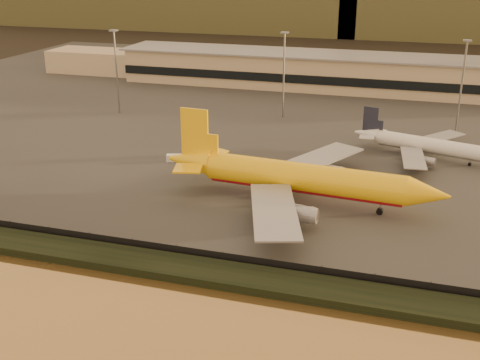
% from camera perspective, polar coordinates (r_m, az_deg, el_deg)
% --- Properties ---
extents(ground, '(900.00, 900.00, 0.00)m').
position_cam_1_polar(ground, '(109.57, -0.46, -4.82)').
color(ground, black).
rests_on(ground, ground).
extents(embankment, '(320.00, 7.00, 1.40)m').
position_cam_1_polar(embankment, '(95.02, -3.58, -8.69)').
color(embankment, black).
rests_on(embankment, ground).
extents(tarmac, '(320.00, 220.00, 0.20)m').
position_cam_1_polar(tarmac, '(197.25, 7.91, 6.77)').
color(tarmac, '#2D2D2D').
rests_on(tarmac, ground).
extents(perimeter_fence, '(300.00, 0.05, 2.20)m').
position_cam_1_polar(perimeter_fence, '(98.01, -2.76, -7.28)').
color(perimeter_fence, black).
rests_on(perimeter_fence, tarmac).
extents(terminal_building, '(202.00, 25.00, 12.60)m').
position_cam_1_polar(terminal_building, '(227.88, 5.64, 10.34)').
color(terminal_building, tan).
rests_on(terminal_building, tarmac).
extents(apron_light_masts, '(152.20, 12.20, 25.40)m').
position_cam_1_polar(apron_light_masts, '(172.74, 12.02, 9.81)').
color(apron_light_masts, slate).
rests_on(apron_light_masts, tarmac).
extents(dhl_cargo_jet, '(57.75, 56.41, 17.24)m').
position_cam_1_polar(dhl_cargo_jet, '(119.78, 5.62, 0.16)').
color(dhl_cargo_jet, yellow).
rests_on(dhl_cargo_jet, tarmac).
extents(white_narrowbody_jet, '(36.73, 35.04, 10.73)m').
position_cam_1_polar(white_narrowbody_jet, '(153.03, 17.28, 3.16)').
color(white_narrowbody_jet, silver).
rests_on(white_narrowbody_jet, tarmac).
extents(gse_vehicle_yellow, '(4.16, 2.91, 1.71)m').
position_cam_1_polar(gse_vehicle_yellow, '(136.61, 4.76, 0.92)').
color(gse_vehicle_yellow, yellow).
rests_on(gse_vehicle_yellow, tarmac).
extents(gse_vehicle_white, '(3.94, 2.57, 1.63)m').
position_cam_1_polar(gse_vehicle_white, '(145.40, -6.26, 2.10)').
color(gse_vehicle_white, silver).
rests_on(gse_vehicle_white, tarmac).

